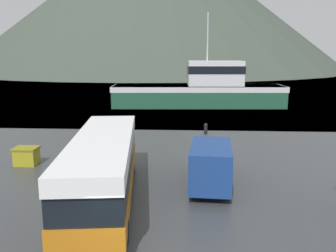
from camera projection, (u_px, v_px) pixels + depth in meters
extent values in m
plane|color=#3D5160|center=(185.00, 70.00, 151.32)|extent=(240.00, 240.00, 0.00)
cube|color=#B26614|center=(104.00, 182.00, 17.40)|extent=(3.92, 11.72, 0.92)
cube|color=black|center=(103.00, 162.00, 17.21)|extent=(3.84, 11.49, 1.06)
cube|color=white|center=(103.00, 144.00, 17.05)|extent=(3.92, 11.72, 0.66)
cube|color=black|center=(114.00, 138.00, 22.90)|extent=(2.27, 0.33, 1.43)
cylinder|color=black|center=(92.00, 167.00, 21.37)|extent=(0.40, 0.93, 0.90)
cylinder|color=black|center=(132.00, 166.00, 21.50)|extent=(0.40, 0.93, 0.90)
cylinder|color=black|center=(60.00, 233.00, 13.48)|extent=(0.40, 0.93, 0.90)
cylinder|color=black|center=(124.00, 231.00, 13.61)|extent=(0.40, 0.93, 0.90)
cube|color=navy|center=(211.00, 164.00, 18.75)|extent=(2.26, 4.27, 1.97)
cube|color=navy|center=(211.00, 157.00, 21.72)|extent=(2.11, 1.90, 1.08)
cube|color=black|center=(211.00, 146.00, 20.71)|extent=(1.69, 0.17, 0.69)
cylinder|color=black|center=(196.00, 167.00, 21.70)|extent=(0.27, 0.71, 0.70)
cylinder|color=black|center=(226.00, 168.00, 21.49)|extent=(0.27, 0.71, 0.70)
cylinder|color=black|center=(192.00, 189.00, 18.13)|extent=(0.27, 0.71, 0.70)
cylinder|color=black|center=(229.00, 191.00, 17.91)|extent=(0.27, 0.71, 0.70)
cube|color=#1E5138|center=(198.00, 96.00, 48.82)|extent=(22.12, 6.83, 2.71)
cube|color=silver|center=(198.00, 88.00, 48.62)|extent=(22.34, 6.90, 0.68)
cube|color=silver|center=(215.00, 73.00, 48.25)|extent=(7.19, 4.34, 3.15)
cube|color=black|center=(215.00, 70.00, 48.16)|extent=(7.34, 4.46, 0.94)
cylinder|color=#B2B2B7|center=(208.00, 37.00, 47.38)|extent=(0.20, 0.20, 6.02)
cube|color=olive|center=(27.00, 157.00, 23.17)|extent=(1.31, 1.06, 1.00)
cube|color=olive|center=(26.00, 148.00, 23.06)|extent=(1.44, 1.17, 0.11)
cube|color=maroon|center=(233.00, 95.00, 56.54)|extent=(3.06, 6.63, 1.08)
cylinder|color=black|center=(206.00, 130.00, 32.05)|extent=(0.28, 0.28, 0.70)
sphere|color=black|center=(206.00, 125.00, 31.97)|extent=(0.32, 0.32, 0.32)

